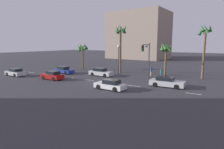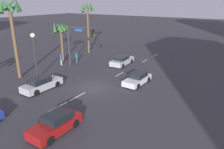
% 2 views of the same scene
% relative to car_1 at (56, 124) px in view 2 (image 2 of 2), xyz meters
% --- Properties ---
extents(ground_plane, '(220.00, 220.00, 0.00)m').
position_rel_car_1_xyz_m(ground_plane, '(8.26, 2.80, -0.65)').
color(ground_plane, '#333338').
extents(lane_stripe_2, '(2.39, 0.14, 0.01)m').
position_rel_car_1_xyz_m(lane_stripe_2, '(2.81, 2.80, -0.65)').
color(lane_stripe_2, silver).
rests_on(lane_stripe_2, ground_plane).
extents(lane_stripe_3, '(2.36, 0.14, 0.01)m').
position_rel_car_1_xyz_m(lane_stripe_3, '(5.47, 2.80, -0.65)').
color(lane_stripe_3, silver).
rests_on(lane_stripe_3, ground_plane).
extents(lane_stripe_4, '(2.11, 0.14, 0.01)m').
position_rel_car_1_xyz_m(lane_stripe_4, '(13.77, 2.80, -0.65)').
color(lane_stripe_4, silver).
rests_on(lane_stripe_4, ground_plane).
extents(lane_stripe_5, '(1.84, 0.14, 0.01)m').
position_rel_car_1_xyz_m(lane_stripe_5, '(21.73, 2.80, -0.65)').
color(lane_stripe_5, silver).
rests_on(lane_stripe_5, ground_plane).
extents(lane_stripe_6, '(2.00, 0.14, 0.01)m').
position_rel_car_1_xyz_m(lane_stripe_6, '(26.48, 2.80, -0.65)').
color(lane_stripe_6, silver).
rests_on(lane_stripe_6, ground_plane).
extents(car_1, '(4.06, 1.83, 1.42)m').
position_rel_car_1_xyz_m(car_1, '(0.00, 0.00, 0.00)').
color(car_1, maroon).
rests_on(car_1, ground_plane).
extents(car_2, '(4.26, 1.93, 1.33)m').
position_rel_car_1_xyz_m(car_2, '(12.07, -0.68, -0.04)').
color(car_2, silver).
rests_on(car_2, ground_plane).
extents(car_3, '(4.74, 2.11, 1.35)m').
position_rel_car_1_xyz_m(car_3, '(17.84, 4.86, -0.02)').
color(car_3, '#B7B7BC').
rests_on(car_3, ground_plane).
extents(car_4, '(4.60, 1.83, 1.43)m').
position_rel_car_1_xyz_m(car_4, '(4.72, 7.32, 0.00)').
color(car_4, '#B7B7BC').
rests_on(car_4, ground_plane).
extents(traffic_signal, '(0.78, 4.41, 6.03)m').
position_rel_car_1_xyz_m(traffic_signal, '(12.96, 9.33, 3.42)').
color(traffic_signal, '#38383D').
rests_on(traffic_signal, ground_plane).
extents(streetlamp, '(0.56, 0.56, 5.71)m').
position_rel_car_1_xyz_m(streetlamp, '(6.71, 10.55, 3.38)').
color(streetlamp, '#2D2D33').
rests_on(streetlamp, ground_plane).
extents(pedestrian_0, '(0.45, 0.45, 1.79)m').
position_rel_car_1_xyz_m(pedestrian_0, '(12.62, 12.47, 0.30)').
color(pedestrian_0, '#B2A58C').
rests_on(pedestrian_0, ground_plane).
extents(pedestrian_1, '(0.46, 0.46, 1.68)m').
position_rel_car_1_xyz_m(pedestrian_1, '(14.89, 11.40, 0.24)').
color(pedestrian_1, '#2D478C').
rests_on(pedestrian_1, ground_plane).
extents(palm_tree_0, '(2.84, 2.85, 6.34)m').
position_rel_car_1_xyz_m(palm_tree_0, '(14.69, 14.33, 4.19)').
color(palm_tree_0, brown).
rests_on(palm_tree_0, ground_plane).
extents(palm_tree_1, '(2.69, 2.86, 9.77)m').
position_rel_car_1_xyz_m(palm_tree_1, '(5.80, 12.87, 6.64)').
color(palm_tree_1, brown).
rests_on(palm_tree_1, ground_plane).
extents(palm_tree_3, '(2.49, 2.52, 9.16)m').
position_rel_car_1_xyz_m(palm_tree_3, '(21.14, 14.08, 6.34)').
color(palm_tree_3, brown).
rests_on(palm_tree_3, ground_plane).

